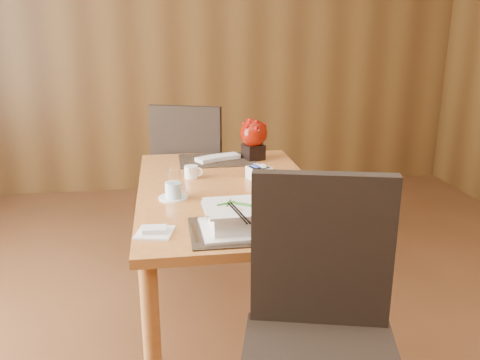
{
  "coord_description": "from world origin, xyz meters",
  "views": [
    {
      "loc": [
        -0.31,
        -1.81,
        1.54
      ],
      "look_at": [
        0.02,
        0.35,
        0.87
      ],
      "focal_mm": 38.0,
      "sensor_mm": 36.0,
      "label": 1
    }
  ],
  "objects": [
    {
      "name": "back_wall",
      "position": [
        0.0,
        3.0,
        1.4
      ],
      "size": [
        5.0,
        0.02,
        2.8
      ],
      "primitive_type": "cube",
      "color": "brown",
      "rests_on": "ground"
    },
    {
      "name": "dining_table",
      "position": [
        0.0,
        0.6,
        0.65
      ],
      "size": [
        0.9,
        1.5,
        0.75
      ],
      "color": "#C37436",
      "rests_on": "ground"
    },
    {
      "name": "bread_plate",
      "position": [
        -0.36,
        0.07,
        0.75
      ],
      "size": [
        0.17,
        0.17,
        0.01
      ],
      "primitive_type": "cube",
      "rotation": [
        0.0,
        0.0,
        -0.23
      ],
      "color": "white",
      "rests_on": "dining_table"
    },
    {
      "name": "placemat_far",
      "position": [
        0.0,
        1.15,
        0.75
      ],
      "size": [
        0.45,
        0.33,
        0.01
      ],
      "primitive_type": "cube",
      "color": "black",
      "rests_on": "dining_table"
    },
    {
      "name": "napkins_far",
      "position": [
        0.02,
        1.15,
        0.77
      ],
      "size": [
        0.29,
        0.19,
        0.02
      ],
      "primitive_type": null,
      "rotation": [
        0.0,
        0.0,
        0.4
      ],
      "color": "white",
      "rests_on": "dining_table"
    },
    {
      "name": "sugar_caddy",
      "position": [
        0.18,
        0.74,
        0.78
      ],
      "size": [
        0.14,
        0.14,
        0.07
      ],
      "primitive_type": "cube",
      "rotation": [
        0.0,
        0.0,
        0.36
      ],
      "color": "white",
      "rests_on": "dining_table"
    },
    {
      "name": "soup_setting",
      "position": [
        -0.05,
        0.05,
        0.8
      ],
      "size": [
        0.28,
        0.28,
        0.11
      ],
      "rotation": [
        0.0,
        0.0,
        0.03
      ],
      "color": "white",
      "rests_on": "dining_table"
    },
    {
      "name": "creamer_jug",
      "position": [
        -0.17,
        0.81,
        0.78
      ],
      "size": [
        0.12,
        0.12,
        0.07
      ],
      "primitive_type": null,
      "rotation": [
        0.0,
        0.0,
        -0.35
      ],
      "color": "white",
      "rests_on": "dining_table"
    },
    {
      "name": "coffee_cup",
      "position": [
        -0.28,
        0.49,
        0.78
      ],
      "size": [
        0.14,
        0.14,
        0.08
      ],
      "rotation": [
        0.0,
        0.0,
        0.37
      ],
      "color": "white",
      "rests_on": "dining_table"
    },
    {
      "name": "berry_decor",
      "position": [
        0.22,
        1.14,
        0.89
      ],
      "size": [
        0.17,
        0.17,
        0.25
      ],
      "rotation": [
        0.0,
        0.0,
        0.32
      ],
      "color": "black",
      "rests_on": "dining_table"
    },
    {
      "name": "near_chair",
      "position": [
        0.17,
        -0.41,
        0.61
      ],
      "size": [
        0.61,
        0.61,
        1.08
      ],
      "rotation": [
        0.0,
        0.0,
        -0.26
      ],
      "color": "black",
      "rests_on": "ground"
    },
    {
      "name": "far_chair",
      "position": [
        -0.13,
        1.51,
        0.59
      ],
      "size": [
        0.62,
        0.62,
        1.05
      ],
      "rotation": [
        0.0,
        0.0,
        2.81
      ],
      "color": "black",
      "rests_on": "ground"
    },
    {
      "name": "water_glass",
      "position": [
        -0.27,
        0.46,
        0.83
      ],
      "size": [
        0.09,
        0.09,
        0.15
      ],
      "primitive_type": "cylinder",
      "rotation": [
        0.0,
        0.0,
        -0.36
      ],
      "color": "white",
      "rests_on": "dining_table"
    },
    {
      "name": "placemat_near",
      "position": [
        0.0,
        0.05,
        0.75
      ],
      "size": [
        0.45,
        0.33,
        0.01
      ],
      "primitive_type": "cube",
      "color": "black",
      "rests_on": "dining_table"
    }
  ]
}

